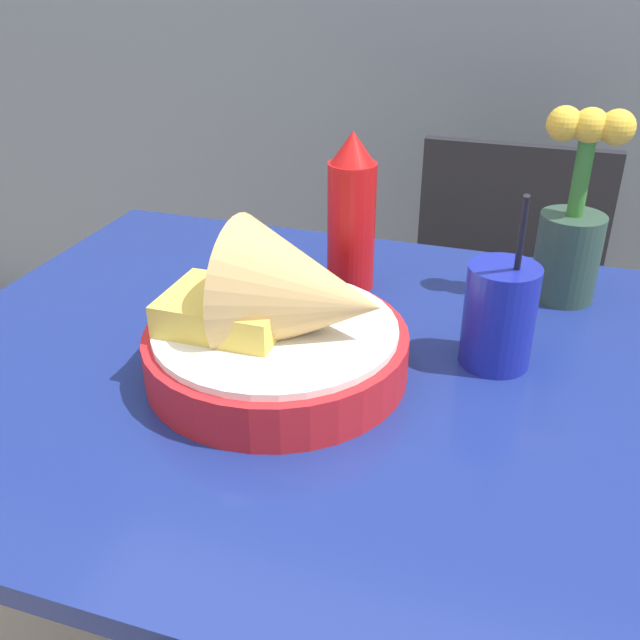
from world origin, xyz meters
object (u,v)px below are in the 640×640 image
object	(u,v)px
drink_cup	(499,319)
food_basket	(286,326)
ketchup_bottle	(351,215)
flower_vase	(572,227)
chair_far_window	(498,308)

from	to	relation	value
drink_cup	food_basket	bearing A→B (deg)	-155.18
ketchup_bottle	flower_vase	distance (m)	0.29
chair_far_window	ketchup_bottle	world-z (taller)	ketchup_bottle
ketchup_bottle	drink_cup	world-z (taller)	ketchup_bottle
chair_far_window	drink_cup	bearing A→B (deg)	-87.42
chair_far_window	food_basket	world-z (taller)	food_basket
drink_cup	flower_vase	xyz separation A→B (m)	(0.07, 0.20, 0.04)
ketchup_bottle	chair_far_window	bearing A→B (deg)	71.24
food_basket	drink_cup	bearing A→B (deg)	24.82
food_basket	drink_cup	xyz separation A→B (m)	(0.22, 0.10, -0.01)
ketchup_bottle	flower_vase	bearing A→B (deg)	11.26
food_basket	ketchup_bottle	world-z (taller)	ketchup_bottle
food_basket	flower_vase	bearing A→B (deg)	46.47
food_basket	ketchup_bottle	size ratio (longest dim) A/B	1.34
ketchup_bottle	drink_cup	distance (m)	0.26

